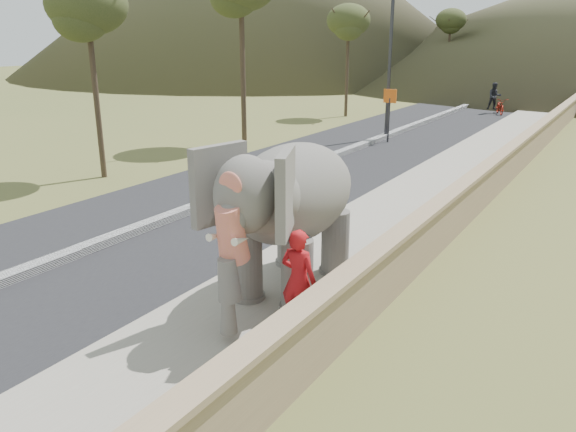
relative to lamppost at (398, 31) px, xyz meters
The scene contains 9 objects.
ground 19.26m from the lamppost, 75.42° to the right, with size 160.00×160.00×0.00m, color olive.
road 9.39m from the lamppost, 92.21° to the right, with size 7.00×120.00×0.03m, color black.
median 9.34m from the lamppost, 92.21° to the right, with size 0.35×120.00×0.22m, color black.
walkway 10.47m from the lamppost, 59.72° to the right, with size 3.00×120.00×0.15m, color #9E9687.
parapet 11.11m from the lamppost, 51.71° to the right, with size 0.30×120.00×1.10m, color tan.
lamppost is the anchor object (origin of this frame).
signboard 3.38m from the lamppost, 78.92° to the right, with size 0.60×0.08×2.40m.
elephant_and_man 17.57m from the lamppost, 74.17° to the right, with size 2.45×4.14×2.87m.
motorcyclist 12.63m from the lamppost, 79.41° to the left, with size 1.56×1.96×1.91m.
Camera 1 is at (5.13, -6.95, 4.71)m, focal length 35.00 mm.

